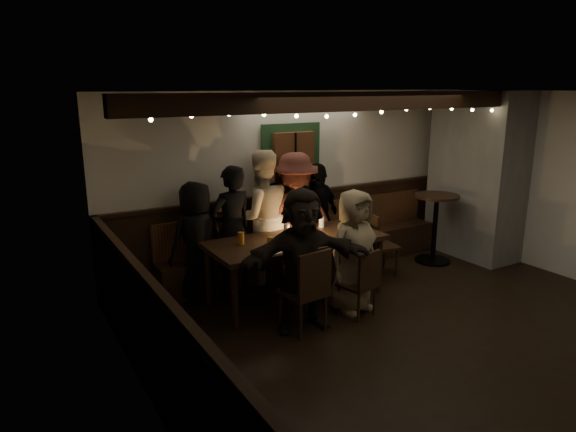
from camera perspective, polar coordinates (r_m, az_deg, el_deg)
room at (r=7.47m, az=12.77°, el=1.63°), size 6.02×5.01×2.62m
dining_table at (r=6.47m, az=0.89°, el=-3.09°), size 2.25×0.96×0.97m
chair_near_left at (r=5.64m, az=2.30°, el=-7.85°), size 0.48×0.48×0.97m
chair_near_right at (r=6.10m, az=8.28°, el=-7.08°), size 0.45×0.45×0.82m
chair_end at (r=7.44m, az=9.77°, el=-2.71°), size 0.47×0.47×0.92m
high_top at (r=8.18m, az=16.06°, el=-0.40°), size 0.67×0.67×1.06m
person_a at (r=6.64m, az=-10.10°, el=-2.66°), size 0.81×0.60×1.52m
person_b at (r=6.72m, az=-6.25°, el=-1.53°), size 0.67×0.48×1.69m
person_c at (r=7.02m, az=-2.97°, el=-0.12°), size 1.00×0.83×1.84m
person_d at (r=7.15m, az=0.78°, el=-0.07°), size 1.26×0.86×1.79m
person_e at (r=7.49m, az=3.38°, el=-0.16°), size 1.02×0.74×1.60m
person_f at (r=5.66m, az=1.61°, el=-4.90°), size 1.56×0.73×1.62m
person_g at (r=6.17m, az=7.29°, el=-3.91°), size 0.80×0.59×1.51m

